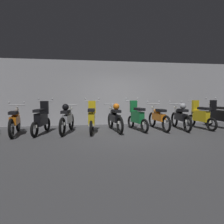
% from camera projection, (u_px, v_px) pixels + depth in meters
% --- Properties ---
extents(ground_plane, '(80.00, 80.00, 0.00)m').
position_uv_depth(ground_plane, '(130.00, 134.00, 6.86)').
color(ground_plane, '#424244').
extents(back_wall, '(16.11, 0.30, 2.97)m').
position_uv_depth(back_wall, '(117.00, 93.00, 9.22)').
color(back_wall, '#ADADB2').
rests_on(back_wall, ground).
extents(motorbike_slot_0, '(0.58, 1.94, 1.15)m').
position_uv_depth(motorbike_slot_0, '(15.00, 121.00, 6.78)').
color(motorbike_slot_0, black).
rests_on(motorbike_slot_0, ground).
extents(motorbike_slot_1, '(0.58, 1.67, 1.29)m').
position_uv_depth(motorbike_slot_1, '(42.00, 119.00, 6.89)').
color(motorbike_slot_1, black).
rests_on(motorbike_slot_1, ground).
extents(motorbike_slot_2, '(0.59, 1.93, 1.08)m').
position_uv_depth(motorbike_slot_2, '(67.00, 119.00, 7.10)').
color(motorbike_slot_2, black).
rests_on(motorbike_slot_2, ground).
extents(motorbike_slot_3, '(0.59, 1.68, 1.29)m').
position_uv_depth(motorbike_slot_3, '(92.00, 118.00, 7.14)').
color(motorbike_slot_3, black).
rests_on(motorbike_slot_3, ground).
extents(motorbike_slot_4, '(0.56, 1.95, 1.08)m').
position_uv_depth(motorbike_slot_4, '(115.00, 118.00, 7.40)').
color(motorbike_slot_4, black).
rests_on(motorbike_slot_4, ground).
extents(motorbike_slot_5, '(0.59, 1.67, 1.29)m').
position_uv_depth(motorbike_slot_5, '(137.00, 117.00, 7.58)').
color(motorbike_slot_5, black).
rests_on(motorbike_slot_5, ground).
extents(motorbike_slot_6, '(0.59, 1.95, 1.15)m').
position_uv_depth(motorbike_slot_6, '(158.00, 117.00, 7.74)').
color(motorbike_slot_6, black).
rests_on(motorbike_slot_6, ground).
extents(motorbike_slot_7, '(0.59, 1.95, 1.15)m').
position_uv_depth(motorbike_slot_7, '(181.00, 116.00, 7.78)').
color(motorbike_slot_7, black).
rests_on(motorbike_slot_7, ground).
extents(motorbike_slot_8, '(0.56, 1.67, 1.18)m').
position_uv_depth(motorbike_slot_8, '(200.00, 116.00, 7.95)').
color(motorbike_slot_8, black).
rests_on(motorbike_slot_8, ground).
extents(motorbike_slot_9, '(0.58, 1.67, 1.29)m').
position_uv_depth(motorbike_slot_9, '(218.00, 115.00, 8.16)').
color(motorbike_slot_9, black).
rests_on(motorbike_slot_9, ground).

